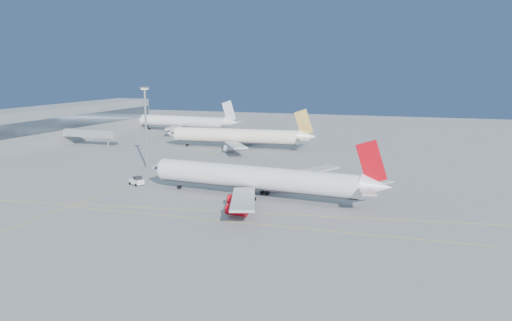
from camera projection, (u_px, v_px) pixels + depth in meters
name	position (u px, v px, depth m)	size (l,w,h in m)	color
ground	(255.00, 206.00, 129.97)	(500.00, 500.00, 0.00)	slate
terminal	(67.00, 123.00, 244.76)	(18.40, 110.00, 15.00)	gray
jet_bridge	(92.00, 133.00, 226.05)	(23.60, 3.60, 6.90)	gray
taxiway_lines	(207.00, 196.00, 140.59)	(118.86, 140.00, 0.02)	#D8B90C
airliner_virgin	(260.00, 179.00, 137.38)	(64.22, 57.30, 15.85)	white
airliner_etihad	(239.00, 136.00, 220.51)	(60.71, 56.03, 15.84)	white
airliner_third	(185.00, 122.00, 277.58)	(58.73, 53.88, 15.75)	white
pushback_tug	(137.00, 181.00, 152.86)	(4.83, 4.10, 2.43)	white
light_mast	(146.00, 121.00, 174.83)	(2.19, 2.19, 25.31)	gray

